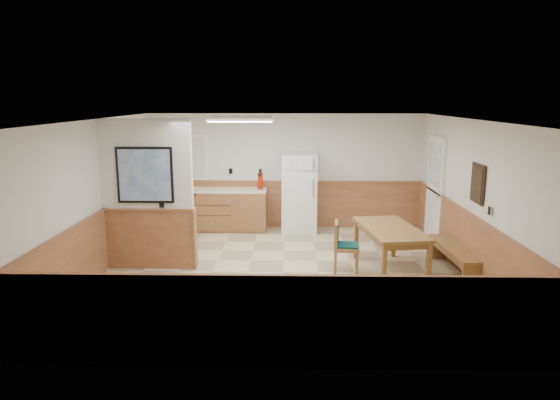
{
  "coord_description": "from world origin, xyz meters",
  "views": [
    {
      "loc": [
        0.11,
        -7.85,
        2.83
      ],
      "look_at": [
        -0.06,
        0.4,
        1.14
      ],
      "focal_mm": 32.0,
      "sensor_mm": 36.0,
      "label": 1
    }
  ],
  "objects_px": {
    "dining_bench": "(455,253)",
    "dining_chair": "(342,243)",
    "dining_table": "(390,233)",
    "soap_bottle": "(183,185)",
    "refrigerator": "(299,193)",
    "fire_extinguisher": "(260,180)"
  },
  "relations": [
    {
      "from": "dining_table",
      "to": "soap_bottle",
      "type": "bearing_deg",
      "value": 138.38
    },
    {
      "from": "dining_table",
      "to": "dining_bench",
      "type": "xyz_separation_m",
      "value": [
        1.05,
        -0.08,
        -0.31
      ]
    },
    {
      "from": "dining_table",
      "to": "dining_chair",
      "type": "distance_m",
      "value": 0.81
    },
    {
      "from": "soap_bottle",
      "to": "dining_chair",
      "type": "bearing_deg",
      "value": -39.85
    },
    {
      "from": "refrigerator",
      "to": "dining_table",
      "type": "relative_size",
      "value": 0.96
    },
    {
      "from": "soap_bottle",
      "to": "dining_bench",
      "type": "bearing_deg",
      "value": -28.05
    },
    {
      "from": "dining_bench",
      "to": "dining_chair",
      "type": "xyz_separation_m",
      "value": [
        -1.84,
        0.03,
        0.15
      ]
    },
    {
      "from": "dining_chair",
      "to": "soap_bottle",
      "type": "height_order",
      "value": "soap_bottle"
    },
    {
      "from": "dining_table",
      "to": "dining_chair",
      "type": "height_order",
      "value": "dining_chair"
    },
    {
      "from": "dining_table",
      "to": "soap_bottle",
      "type": "relative_size",
      "value": 8.68
    },
    {
      "from": "refrigerator",
      "to": "fire_extinguisher",
      "type": "height_order",
      "value": "refrigerator"
    },
    {
      "from": "refrigerator",
      "to": "soap_bottle",
      "type": "distance_m",
      "value": 2.49
    },
    {
      "from": "refrigerator",
      "to": "dining_chair",
      "type": "distance_m",
      "value": 2.7
    },
    {
      "from": "refrigerator",
      "to": "fire_extinguisher",
      "type": "distance_m",
      "value": 0.86
    },
    {
      "from": "dining_chair",
      "to": "soap_bottle",
      "type": "distance_m",
      "value": 4.13
    },
    {
      "from": "fire_extinguisher",
      "to": "soap_bottle",
      "type": "xyz_separation_m",
      "value": [
        -1.66,
        -0.02,
        -0.09
      ]
    },
    {
      "from": "dining_bench",
      "to": "fire_extinguisher",
      "type": "relative_size",
      "value": 3.67
    },
    {
      "from": "refrigerator",
      "to": "dining_chair",
      "type": "height_order",
      "value": "refrigerator"
    },
    {
      "from": "refrigerator",
      "to": "dining_chair",
      "type": "xyz_separation_m",
      "value": [
        0.67,
        -2.59,
        -0.34
      ]
    },
    {
      "from": "fire_extinguisher",
      "to": "refrigerator",
      "type": "bearing_deg",
      "value": -14.06
    },
    {
      "from": "refrigerator",
      "to": "dining_bench",
      "type": "height_order",
      "value": "refrigerator"
    },
    {
      "from": "dining_table",
      "to": "fire_extinguisher",
      "type": "xyz_separation_m",
      "value": [
        -2.28,
        2.6,
        0.44
      ]
    }
  ]
}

